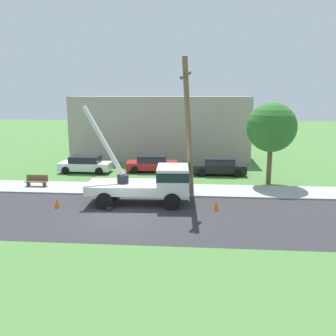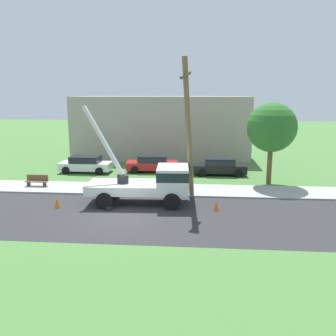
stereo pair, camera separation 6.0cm
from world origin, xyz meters
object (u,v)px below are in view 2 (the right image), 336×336
(parked_sedan_black, at_px, (219,166))
(park_bench, at_px, (37,181))
(traffic_cone_behind, at_px, (57,203))
(parked_sedan_white, at_px, (86,164))
(utility_truck, at_px, (152,181))
(parked_sedan_red, at_px, (152,163))
(roadside_tree_near, at_px, (272,128))
(leaning_utility_pole, at_px, (188,129))
(traffic_cone_ahead, at_px, (216,206))

(parked_sedan_black, distance_m, park_bench, 14.45)
(traffic_cone_behind, bearing_deg, parked_sedan_white, 97.64)
(utility_truck, xyz_separation_m, park_bench, (-8.84, 3.17, -0.95))
(parked_sedan_red, distance_m, park_bench, 9.75)
(roadside_tree_near, bearing_deg, traffic_cone_behind, -153.15)
(traffic_cone_behind, bearing_deg, utility_truck, 13.34)
(parked_sedan_red, relative_size, roadside_tree_near, 0.74)
(utility_truck, distance_m, parked_sedan_black, 9.66)
(parked_sedan_red, bearing_deg, roadside_tree_near, -20.99)
(traffic_cone_behind, bearing_deg, leaning_utility_pole, 15.94)
(leaning_utility_pole, distance_m, traffic_cone_behind, 9.10)
(traffic_cone_behind, distance_m, park_bench, 5.57)
(parked_sedan_black, bearing_deg, parked_sedan_red, 172.77)
(parked_sedan_black, bearing_deg, utility_truck, -118.62)
(utility_truck, distance_m, roadside_tree_near, 10.30)
(leaning_utility_pole, bearing_deg, parked_sedan_white, 140.17)
(parked_sedan_black, bearing_deg, traffic_cone_behind, -136.11)
(leaning_utility_pole, height_order, parked_sedan_red, leaning_utility_pole)
(leaning_utility_pole, height_order, traffic_cone_ahead, leaning_utility_pole)
(traffic_cone_ahead, relative_size, parked_sedan_white, 0.13)
(traffic_cone_ahead, relative_size, traffic_cone_behind, 1.00)
(utility_truck, relative_size, leaning_utility_pole, 0.78)
(parked_sedan_black, relative_size, park_bench, 2.77)
(park_bench, height_order, roadside_tree_near, roadside_tree_near)
(utility_truck, height_order, parked_sedan_red, utility_truck)
(park_bench, bearing_deg, utility_truck, -19.76)
(parked_sedan_black, height_order, park_bench, parked_sedan_black)
(utility_truck, distance_m, leaning_utility_pole, 3.93)
(parked_sedan_black, xyz_separation_m, roadside_tree_near, (3.54, -2.84, 3.53))
(utility_truck, relative_size, parked_sedan_red, 1.52)
(roadside_tree_near, bearing_deg, traffic_cone_ahead, -122.74)
(leaning_utility_pole, bearing_deg, roadside_tree_near, 38.35)
(roadside_tree_near, bearing_deg, parked_sedan_black, 141.22)
(park_bench, relative_size, roadside_tree_near, 0.26)
(leaning_utility_pole, xyz_separation_m, parked_sedan_red, (-3.34, 8.30, -3.84))
(traffic_cone_behind, bearing_deg, traffic_cone_ahead, 1.93)
(park_bench, bearing_deg, parked_sedan_white, 69.28)
(utility_truck, distance_m, traffic_cone_ahead, 4.18)
(parked_sedan_black, bearing_deg, roadside_tree_near, -38.78)
(traffic_cone_ahead, distance_m, park_bench, 13.40)
(leaning_utility_pole, bearing_deg, utility_truck, -157.75)
(leaning_utility_pole, distance_m, roadside_tree_near, 7.62)
(utility_truck, xyz_separation_m, traffic_cone_ahead, (3.90, -1.00, -1.13))
(parked_sedan_white, relative_size, roadside_tree_near, 0.73)
(parked_sedan_white, bearing_deg, parked_sedan_red, 7.71)
(leaning_utility_pole, distance_m, parked_sedan_red, 9.74)
(park_bench, bearing_deg, traffic_cone_ahead, -18.14)
(utility_truck, distance_m, parked_sedan_red, 9.29)
(leaning_utility_pole, xyz_separation_m, parked_sedan_white, (-9.03, 7.53, -3.84))
(park_bench, bearing_deg, parked_sedan_red, 38.10)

